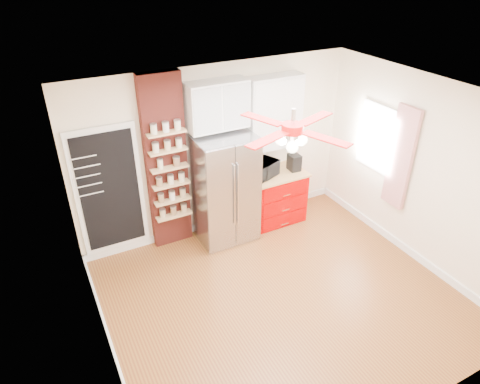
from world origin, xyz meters
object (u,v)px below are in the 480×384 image
red_cabinet (276,196)px  pantry_jar_oats (160,164)px  canister_left (299,166)px  fridge (225,189)px  coffee_maker (294,162)px  toaster_oven (264,169)px  ceiling_fan (292,129)px

red_cabinet → pantry_jar_oats: 2.14m
canister_left → fridge: bearing=178.6°
fridge → coffee_maker: bearing=0.5°
red_cabinet → toaster_oven: bearing=-178.3°
fridge → toaster_oven: bearing=3.4°
ceiling_fan → pantry_jar_oats: (-0.98, 1.79, -0.98)m
canister_left → pantry_jar_oats: bearing=175.2°
ceiling_fan → canister_left: ceiling_fan is taller
red_cabinet → toaster_oven: (-0.26, -0.01, 0.58)m
ceiling_fan → canister_left: 2.52m
ceiling_fan → coffee_maker: 2.47m
pantry_jar_oats → canister_left: bearing=-4.8°
ceiling_fan → pantry_jar_oats: ceiling_fan is taller
red_cabinet → toaster_oven: 0.63m
fridge → canister_left: size_ratio=13.57×
red_cabinet → coffee_maker: size_ratio=3.48×
canister_left → red_cabinet: bearing=167.3°
canister_left → toaster_oven: bearing=173.1°
toaster_oven → coffee_maker: (0.56, -0.03, 0.01)m
red_cabinet → coffee_maker: (0.30, -0.04, 0.58)m
red_cabinet → canister_left: (0.37, -0.08, 0.51)m
red_cabinet → toaster_oven: toaster_oven is taller
ceiling_fan → toaster_oven: ceiling_fan is taller
fridge → toaster_oven: size_ratio=3.75×
fridge → canister_left: fridge is taller
toaster_oven → coffee_maker: coffee_maker is taller
ceiling_fan → toaster_oven: bearing=68.4°
toaster_oven → pantry_jar_oats: pantry_jar_oats is taller
ceiling_fan → coffee_maker: (1.22, 1.64, -1.39)m
fridge → coffee_maker: (1.27, 0.01, 0.16)m
ceiling_fan → red_cabinet: bearing=61.3°
toaster_oven → pantry_jar_oats: bearing=153.3°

